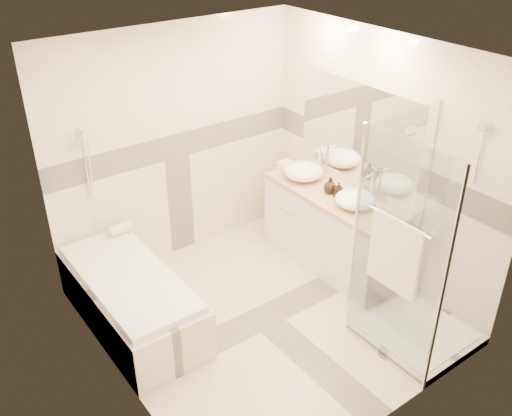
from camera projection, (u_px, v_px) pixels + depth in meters
room at (268, 199)px, 4.86m from camera, size 2.82×3.02×2.52m
bathtub at (131, 297)px, 5.21m from camera, size 0.75×1.70×0.56m
vanity at (331, 229)px, 6.02m from camera, size 0.58×1.62×0.85m
shower_enclosure at (407, 293)px, 4.94m from camera, size 0.96×0.93×2.04m
vessel_sink_near at (304, 171)px, 6.08m from camera, size 0.43×0.43×0.17m
vessel_sink_far at (355, 199)px, 5.54m from camera, size 0.39×0.39×0.16m
faucet_near at (319, 159)px, 6.15m from camera, size 0.12×0.03×0.29m
faucet_far at (371, 184)px, 5.61m from camera, size 0.12×0.03×0.30m
amenity_bottle_a at (338, 190)px, 5.70m from camera, size 0.10×0.10×0.17m
amenity_bottle_b at (330, 185)px, 5.79m from camera, size 0.17×0.17×0.17m
folded_towels at (290, 167)px, 6.26m from camera, size 0.18×0.28×0.09m
rolled_towel at (121, 229)px, 5.67m from camera, size 0.23×0.11×0.11m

